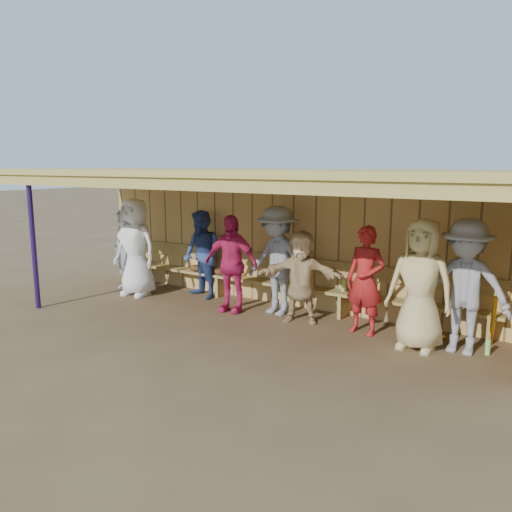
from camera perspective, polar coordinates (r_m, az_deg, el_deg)
The scene contains 13 objects.
ground at distance 8.41m, azimuth -1.31°, elevation -7.42°, with size 90.00×90.00×0.00m, color brown.
player_a at distance 10.67m, azimuth -14.85°, elevation 0.69°, with size 0.61×0.40×1.68m, color #93959B.
player_b at distance 10.12m, azimuth -13.61°, elevation 0.98°, with size 0.95×0.62×1.94m, color white.
player_c at distance 9.72m, azimuth -6.18°, elevation 0.16°, with size 0.83×0.65×1.71m, color navy.
player_d at distance 8.77m, azimuth -2.89°, elevation -0.86°, with size 1.01×0.42×1.72m, color #D3215C.
player_e at distance 8.59m, azimuth 2.41°, elevation -0.54°, with size 1.22×0.70×1.89m, color gray.
player_f at distance 8.21m, azimuth 5.18°, elevation -2.35°, with size 1.42×0.45×1.53m, color tan.
player_g at distance 7.77m, azimuth 12.38°, elevation -2.74°, with size 0.61×0.40×1.68m, color #AA1B1B.
player_h at distance 7.29m, azimuth 18.24°, elevation -3.14°, with size 0.91×0.59×1.86m, color tan.
player_extra at distance 7.36m, azimuth 22.76°, elevation -3.29°, with size 1.21×0.69×1.87m, color gray.
dugout_structure at distance 8.43m, azimuth 3.47°, elevation 4.40°, with size 8.80×3.20×2.50m.
bench at distance 9.18m, azimuth 2.60°, elevation -2.49°, with size 7.60×0.34×0.93m.
dugout_equipment at distance 9.32m, azimuth -0.35°, elevation -2.51°, with size 5.72×0.62×0.80m.
Camera 1 is at (4.50, -6.62, 2.56)m, focal length 35.00 mm.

